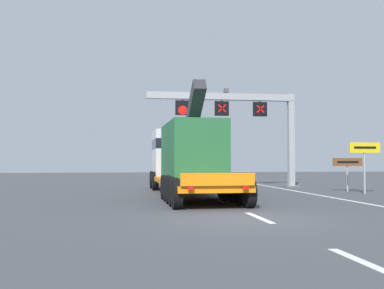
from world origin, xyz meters
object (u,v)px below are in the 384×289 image
object	(u,v)px
exit_sign_yellow	(365,154)
tourist_info_sign_brown	(348,166)
heavy_haul_truck_orange	(184,156)
overhead_lane_gantry	(242,112)

from	to	relation	value
exit_sign_yellow	tourist_info_sign_brown	xyz separation A→B (m)	(0.00, 1.84, -0.62)
heavy_haul_truck_orange	overhead_lane_gantry	bearing A→B (deg)	49.50
overhead_lane_gantry	tourist_info_sign_brown	bearing A→B (deg)	-47.74
tourist_info_sign_brown	overhead_lane_gantry	bearing A→B (deg)	132.26
overhead_lane_gantry	exit_sign_yellow	bearing A→B (deg)	-56.12
heavy_haul_truck_orange	tourist_info_sign_brown	world-z (taller)	heavy_haul_truck_orange
overhead_lane_gantry	heavy_haul_truck_orange	size ratio (longest dim) A/B	0.73
overhead_lane_gantry	exit_sign_yellow	world-z (taller)	overhead_lane_gantry
exit_sign_yellow	tourist_info_sign_brown	world-z (taller)	exit_sign_yellow
overhead_lane_gantry	exit_sign_yellow	distance (m)	9.00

